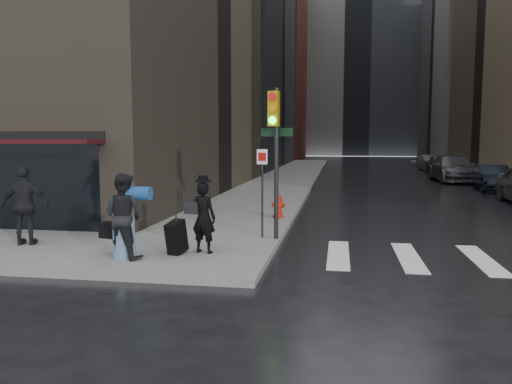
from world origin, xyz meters
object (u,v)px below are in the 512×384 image
man_jeans (123,216)px  parked_car_4 (441,165)px  traffic_light (274,142)px  man_overcoat (198,220)px  parked_car_2 (492,178)px  parked_car_5 (430,163)px  fire_hydrant (278,207)px  parked_car_3 (453,168)px  man_greycoat (25,205)px

man_jeans → parked_car_4: bearing=-100.5°
traffic_light → man_overcoat: bearing=-116.2°
parked_car_2 → parked_car_4: bearing=98.1°
man_overcoat → parked_car_5: size_ratio=0.43×
fire_hydrant → parked_car_3: (9.16, 17.75, 0.34)m
fire_hydrant → parked_car_2: (9.95, 11.97, 0.18)m
man_greycoat → parked_car_2: bearing=-144.4°
man_jeans → parked_car_5: bearing=-97.4°
man_overcoat → fire_hydrant: bearing=-88.1°
man_greycoat → parked_car_2: man_greycoat is taller
man_greycoat → fire_hydrant: bearing=-149.3°
traffic_light → parked_car_2: (9.63, 15.46, -1.95)m
traffic_light → fire_hydrant: size_ratio=4.99×
man_greycoat → parked_car_4: man_greycoat is taller
man_jeans → fire_hydrant: (2.60, 6.06, -0.58)m
man_overcoat → parked_car_4: size_ratio=0.39×
man_jeans → parked_car_5: 37.46m
man_greycoat → parked_car_5: 37.69m
man_jeans → parked_car_3: bearing=-104.5°
man_greycoat → parked_car_3: man_greycoat is taller
fire_hydrant → parked_car_2: bearing=50.3°
man_greycoat → parked_car_5: size_ratio=0.47×
man_overcoat → parked_car_4: bearing=-96.1°
man_overcoat → parked_car_5: 36.31m
fire_hydrant → parked_car_2: parked_car_2 is taller
parked_car_3 → parked_car_5: (0.55, 11.56, -0.16)m
man_overcoat → parked_car_2: (11.11, 17.30, -0.22)m
fire_hydrant → parked_car_2: 15.57m
traffic_light → parked_car_2: 18.32m
man_jeans → traffic_light: (2.92, 2.57, 1.56)m
man_overcoat → man_jeans: bearing=41.2°
traffic_light → fire_hydrant: (-0.32, 3.49, -2.13)m
parked_car_4 → fire_hydrant: bearing=-110.6°
traffic_light → fire_hydrant: traffic_light is taller
parked_car_5 → man_greycoat: bearing=-118.6°
parked_car_4 → parked_car_5: (0.18, 5.78, -0.10)m
man_greycoat → traffic_light: size_ratio=0.50×
parked_car_2 → man_overcoat: bearing=-116.7°
man_greycoat → man_overcoat: bearing=165.5°
parked_car_3 → traffic_light: bearing=-114.8°
parked_car_4 → parked_car_5: bearing=89.7°
parked_car_2 → parked_car_3: (-0.79, 5.78, 0.16)m
man_overcoat → parked_car_5: (10.87, 34.64, -0.22)m
fire_hydrant → parked_car_3: parked_car_3 is taller
parked_car_2 → parked_car_5: size_ratio=1.00×
parked_car_2 → parked_car_4: size_ratio=0.90×
man_overcoat → parked_car_3: (10.32, 23.08, -0.06)m
man_overcoat → traffic_light: size_ratio=0.47×
man_greycoat → parked_car_3: size_ratio=0.34×
fire_hydrant → parked_car_5: bearing=71.7°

